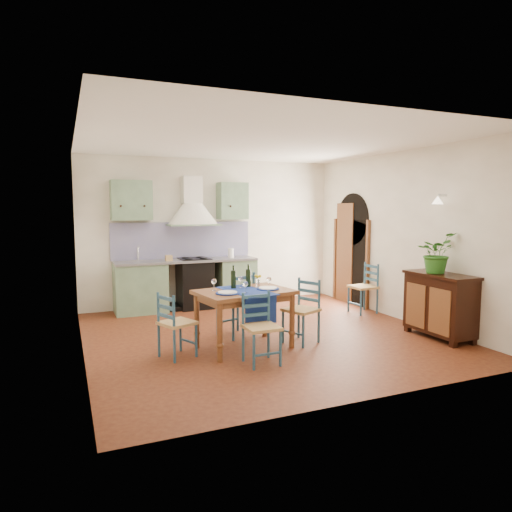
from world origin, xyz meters
The scene contains 13 objects.
floor centered at (0.00, 0.00, 0.00)m, with size 5.00×5.00×0.00m, color #41180D.
back_wall centered at (-0.47, 2.29, 1.05)m, with size 5.00×0.96×2.80m.
right_wall centered at (2.50, 0.28, 1.34)m, with size 0.26×5.00×2.80m.
left_wall centered at (-2.50, 0.00, 1.40)m, with size 0.04×5.00×2.80m, color white.
ceiling centered at (0.00, 0.00, 2.80)m, with size 5.00×5.00×0.01m, color white.
dining_table centered at (-0.49, -0.47, 0.69)m, with size 1.33×1.03×1.09m.
chair_near centered at (-0.54, -1.11, 0.44)m, with size 0.40×0.40×0.85m.
chair_far centered at (-0.39, 0.09, 0.49)m, with size 0.55×0.55×0.94m.
chair_left centered at (-1.44, -0.51, 0.43)m, with size 0.50×0.50×0.83m.
chair_right centered at (0.34, -0.55, 0.46)m, with size 0.54×0.54×0.88m.
chair_spare centered at (2.23, 0.62, 0.46)m, with size 0.43×0.43×0.89m.
sideboard centered at (2.26, -1.11, 0.51)m, with size 0.50×1.05×0.94m.
potted_plant centered at (2.21, -1.05, 1.23)m, with size 0.53×0.46×0.59m, color #26661E.
Camera 1 is at (-2.67, -6.01, 1.86)m, focal length 32.00 mm.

